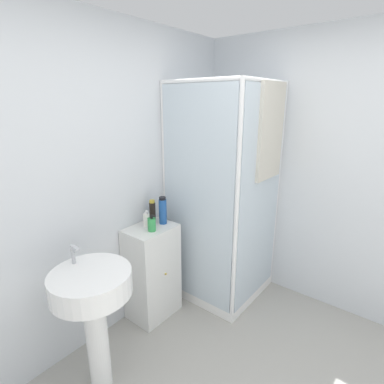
{
  "coord_description": "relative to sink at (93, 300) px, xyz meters",
  "views": [
    {
      "loc": [
        -1.09,
        -0.24,
        1.9
      ],
      "look_at": [
        0.69,
        1.18,
        1.2
      ],
      "focal_mm": 28.0,
      "sensor_mm": 36.0,
      "label": 1
    }
  ],
  "objects": [
    {
      "name": "wall_back",
      "position": [
        0.21,
        0.43,
        0.57
      ],
      "size": [
        6.4,
        0.06,
        2.5
      ],
      "primitive_type": "cube",
      "color": "silver",
      "rests_on": "ground_plane"
    },
    {
      "name": "wall_right",
      "position": [
        1.91,
        -1.27,
        0.57
      ],
      "size": [
        0.06,
        6.4,
        2.5
      ],
      "primitive_type": "cube",
      "color": "silver",
      "rests_on": "ground_plane"
    },
    {
      "name": "shower_enclosure",
      "position": [
        1.43,
        -0.1,
        -0.04
      ],
      "size": [
        0.82,
        0.85,
        2.07
      ],
      "color": "white",
      "rests_on": "ground_plane"
    },
    {
      "name": "vanity_cabinet",
      "position": [
        0.74,
        0.24,
        -0.25
      ],
      "size": [
        0.43,
        0.34,
        0.86
      ],
      "color": "silver",
      "rests_on": "ground_plane"
    },
    {
      "name": "sink",
      "position": [
        0.0,
        0.0,
        0.0
      ],
      "size": [
        0.51,
        0.51,
        1.01
      ],
      "color": "white",
      "rests_on": "ground_plane"
    },
    {
      "name": "soap_dispenser",
      "position": [
        0.7,
        0.18,
        0.24
      ],
      "size": [
        0.07,
        0.07,
        0.14
      ],
      "color": "green",
      "rests_on": "vanity_cabinet"
    },
    {
      "name": "shampoo_bottle_tall_black",
      "position": [
        0.83,
        0.3,
        0.28
      ],
      "size": [
        0.05,
        0.05,
        0.21
      ],
      "color": "black",
      "rests_on": "vanity_cabinet"
    },
    {
      "name": "shampoo_bottle_blue",
      "position": [
        0.88,
        0.22,
        0.3
      ],
      "size": [
        0.07,
        0.07,
        0.24
      ],
      "color": "#1E4C93",
      "rests_on": "vanity_cabinet"
    },
    {
      "name": "lotion_bottle_white",
      "position": [
        0.74,
        0.28,
        0.24
      ],
      "size": [
        0.05,
        0.05,
        0.14
      ],
      "color": "white",
      "rests_on": "vanity_cabinet"
    }
  ]
}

